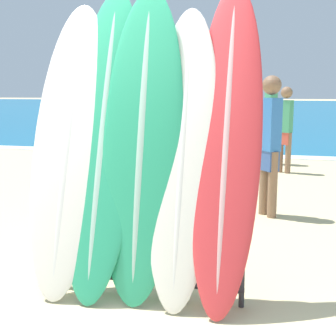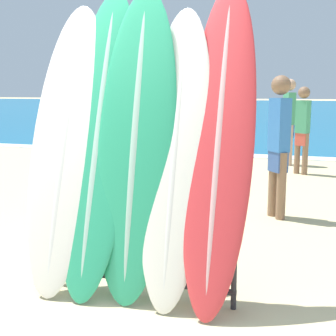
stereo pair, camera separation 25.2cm
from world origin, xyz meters
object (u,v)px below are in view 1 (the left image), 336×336
object	(u,v)px
surfboard_slot_3	(183,156)
surfboard_slot_4	(226,145)
person_far_right	(270,118)
surfboard_slot_0	(69,147)
person_mid_beach	(270,141)
surfboard_rack	(141,238)
surfboard_slot_2	(142,145)
surfboard_slot_1	(103,141)
person_far_left	(285,126)
person_near_water	(146,124)

from	to	relation	value
surfboard_slot_3	surfboard_slot_4	xyz separation A→B (m)	(0.30, 0.03, 0.09)
person_far_right	surfboard_slot_0	bearing A→B (deg)	138.69
person_mid_beach	person_far_right	xyz separation A→B (m)	(-0.16, 4.17, 0.03)
surfboard_rack	surfboard_slot_3	distance (m)	0.69
surfboard_slot_4	surfboard_slot_2	bearing A→B (deg)	-177.02
surfboard_slot_2	surfboard_rack	bearing A→B (deg)	-97.44
surfboard_rack	surfboard_slot_3	world-z (taller)	surfboard_slot_3
surfboard_slot_2	person_mid_beach	distance (m)	2.64
surfboard_slot_2	person_mid_beach	world-z (taller)	surfboard_slot_2
surfboard_slot_1	person_far_left	bearing A→B (deg)	77.30
person_mid_beach	person_far_left	xyz separation A→B (m)	(0.15, 3.16, -0.06)
surfboard_slot_2	person_far_right	xyz separation A→B (m)	(0.64, 6.68, -0.18)
person_far_left	surfboard_slot_0	bearing A→B (deg)	-75.48
surfboard_slot_0	surfboard_slot_2	size ratio (longest dim) A/B	0.97
surfboard_slot_4	surfboard_slot_3	bearing A→B (deg)	-173.99
surfboard_slot_3	surfboard_slot_0	bearing A→B (deg)	178.57
surfboard_slot_0	person_near_water	distance (m)	4.21
surfboard_slot_2	person_near_water	world-z (taller)	surfboard_slot_2
surfboard_slot_2	surfboard_slot_3	bearing A→B (deg)	-0.10
surfboard_rack	surfboard_slot_3	bearing A→B (deg)	6.55
surfboard_slot_4	person_near_water	xyz separation A→B (m)	(-1.87, 4.14, -0.18)
surfboard_slot_4	person_mid_beach	size ratio (longest dim) A/B	1.36
person_mid_beach	person_far_left	bearing A→B (deg)	-41.51
surfboard_rack	surfboard_slot_0	xyz separation A→B (m)	(-0.58, 0.06, 0.65)
surfboard_slot_2	person_far_left	world-z (taller)	surfboard_slot_2
surfboard_slot_2	surfboard_slot_4	size ratio (longest dim) A/B	0.99
surfboard_slot_2	surfboard_slot_1	bearing A→B (deg)	172.42
surfboard_rack	person_far_left	size ratio (longest dim) A/B	0.97
person_mid_beach	person_far_left	world-z (taller)	person_mid_beach
surfboard_slot_4	person_mid_beach	xyz separation A→B (m)	(0.20, 2.48, -0.22)
surfboard_rack	person_mid_beach	distance (m)	2.71
surfboard_slot_3	person_far_right	xyz separation A→B (m)	(0.34, 6.68, -0.11)
surfboard_slot_0	person_near_water	bearing A→B (deg)	99.25
surfboard_slot_0	surfboard_slot_2	distance (m)	0.59
surfboard_rack	surfboard_slot_2	xyz separation A→B (m)	(0.00, 0.04, 0.69)
surfboard_slot_4	person_far_left	bearing A→B (deg)	86.48
surfboard_slot_2	person_near_water	bearing A→B (deg)	106.82
person_mid_beach	person_far_right	world-z (taller)	person_far_right
surfboard_rack	surfboard_slot_4	distance (m)	0.93
surfboard_slot_2	person_far_left	bearing A→B (deg)	80.48
surfboard_slot_4	surfboard_slot_0	bearing A→B (deg)	-179.53
surfboard_slot_3	surfboard_slot_4	size ratio (longest dim) A/B	0.92
surfboard_slot_0	person_far_right	size ratio (longest dim) A/B	1.26
surfboard_slot_3	person_near_water	world-z (taller)	surfboard_slot_3
surfboard_slot_4	person_near_water	distance (m)	4.55
surfboard_slot_1	surfboard_rack	bearing A→B (deg)	-13.99
surfboard_rack	person_far_right	world-z (taller)	person_far_right
surfboard_rack	surfboard_slot_0	world-z (taller)	surfboard_slot_0
surfboard_rack	person_near_water	bearing A→B (deg)	106.63
surfboard_slot_1	person_near_water	world-z (taller)	surfboard_slot_1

